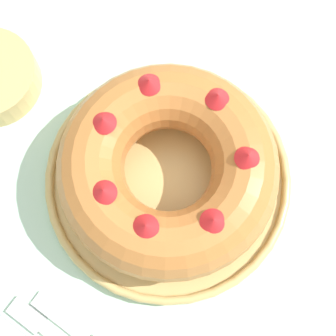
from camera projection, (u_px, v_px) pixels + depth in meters
ground_plane at (172, 232)px, 1.42m from camera, size 8.00×8.00×0.00m
dining_table at (176, 175)px, 0.76m from camera, size 1.52×1.24×0.76m
serving_dish at (168, 178)px, 0.67m from camera, size 0.35×0.35×0.02m
bundt_cake at (168, 168)px, 0.61m from camera, size 0.29×0.29×0.10m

